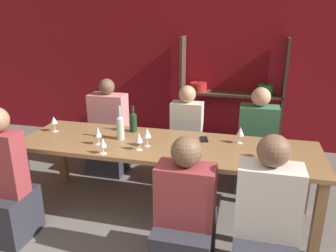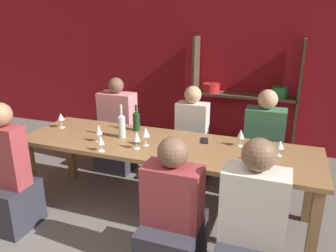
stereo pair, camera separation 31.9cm
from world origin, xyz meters
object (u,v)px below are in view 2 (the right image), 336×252
object	(u,v)px
wine_bottle_green	(136,120)
wine_glass_white_c	(136,137)
person_near_c	(251,241)
wine_bottle_dark	(122,125)
wine_glass_white_b	(280,145)
wine_glass_red_b	(99,130)
wine_glass_red_a	(146,132)
wine_glass_red_c	(260,150)
wine_glass_red_d	(61,117)
wine_glass_red_e	(101,141)
dining_table	(164,151)
cell_phone	(204,141)
person_far_a	(262,156)
person_near_b	(173,225)
wine_glass_white_a	(241,134)
person_far_c	(192,148)
person_near_a	(11,183)
shelf_unit	(241,111)
person_far_b	(119,136)

from	to	relation	value
wine_bottle_green	wine_glass_white_c	size ratio (longest dim) A/B	1.69
person_near_c	wine_bottle_dark	bearing A→B (deg)	150.87
wine_glass_white_b	wine_glass_white_c	distance (m)	1.28
wine_bottle_green	wine_glass_red_b	size ratio (longest dim) A/B	1.64
wine_glass_red_a	wine_glass_red_c	size ratio (longest dim) A/B	1.18
wine_glass_red_d	wine_glass_red_e	bearing A→B (deg)	-29.38
dining_table	wine_glass_red_c	distance (m)	0.92
cell_phone	person_far_a	bearing A→B (deg)	47.98
person_near_b	wine_bottle_green	bearing A→B (deg)	127.35
cell_phone	person_near_b	xyz separation A→B (m)	(0.00, -0.94, -0.35)
wine_glass_white_a	person_far_c	world-z (taller)	person_far_c
wine_glass_white_c	person_near_a	size ratio (longest dim) A/B	0.14
wine_glass_red_a	person_near_b	xyz separation A→B (m)	(0.50, -0.64, -0.48)
wine_glass_red_a	cell_phone	xyz separation A→B (m)	(0.50, 0.30, -0.12)
dining_table	person_far_a	distance (m)	1.20
dining_table	wine_glass_white_c	size ratio (longest dim) A/B	17.14
wine_glass_white_c	person_near_b	xyz separation A→B (m)	(0.54, -0.54, -0.46)
shelf_unit	wine_glass_white_a	bearing A→B (deg)	-82.58
wine_glass_red_b	person_near_b	distance (m)	1.21
wine_bottle_dark	wine_glass_red_c	distance (m)	1.36
wine_glass_white_c	person_far_a	world-z (taller)	person_far_a
cell_phone	person_near_a	size ratio (longest dim) A/B	0.13
wine_glass_red_b	person_near_b	world-z (taller)	person_near_b
dining_table	wine_glass_red_b	bearing A→B (deg)	-164.88
wine_glass_red_c	wine_glass_red_d	distance (m)	2.13
wine_glass_red_a	wine_glass_red_d	size ratio (longest dim) A/B	1.10
wine_bottle_green	wine_bottle_dark	world-z (taller)	wine_bottle_dark
wine_glass_red_a	wine_glass_white_a	bearing A→B (deg)	19.09
shelf_unit	wine_glass_white_b	size ratio (longest dim) A/B	11.67
wine_glass_white_c	person_far_c	bearing A→B (deg)	74.08
wine_glass_red_b	wine_glass_white_c	distance (m)	0.42
wine_glass_white_c	person_near_c	world-z (taller)	person_near_c
wine_glass_red_e	person_far_b	distance (m)	1.34
cell_phone	person_far_c	size ratio (longest dim) A/B	0.14
person_far_b	person_near_b	bearing A→B (deg)	129.91
dining_table	wine_glass_red_c	world-z (taller)	wine_glass_red_c
cell_phone	person_far_b	xyz separation A→B (m)	(-1.30, 0.62, -0.33)
wine_glass_red_b	person_far_b	distance (m)	1.13
wine_glass_red_a	wine_glass_white_a	xyz separation A→B (m)	(0.84, 0.29, -0.01)
person_far_c	person_far_a	bearing A→B (deg)	-175.38
wine_bottle_dark	cell_phone	xyz separation A→B (m)	(0.81, 0.18, -0.13)
wine_glass_red_a	wine_glass_red_c	xyz separation A→B (m)	(1.04, 0.00, -0.02)
person_near_a	wine_glass_red_b	bearing A→B (deg)	41.23
wine_glass_white_b	cell_phone	bearing A→B (deg)	170.43
wine_glass_red_d	person_far_b	xyz separation A→B (m)	(0.28, 0.76, -0.44)
wine_bottle_green	wine_glass_red_c	bearing A→B (deg)	-15.33
wine_bottle_green	wine_bottle_dark	distance (m)	0.25
person_far_a	person_near_c	size ratio (longest dim) A/B	0.99
person_near_c	person_far_a	bearing A→B (deg)	92.02
wine_bottle_green	wine_glass_red_e	bearing A→B (deg)	-95.19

